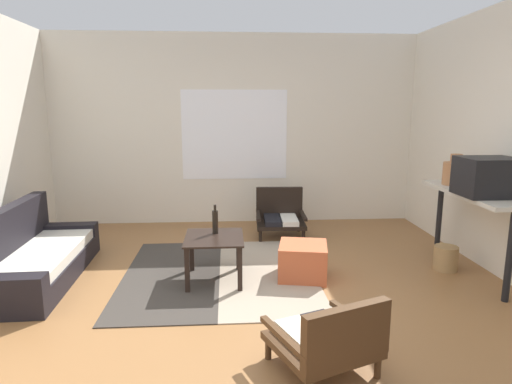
{
  "coord_description": "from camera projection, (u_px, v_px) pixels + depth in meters",
  "views": [
    {
      "loc": [
        -0.11,
        -3.35,
        1.69
      ],
      "look_at": [
        0.19,
        1.17,
        0.8
      ],
      "focal_mm": 30.69,
      "sensor_mm": 36.0,
      "label": 1
    }
  ],
  "objects": [
    {
      "name": "couch",
      "position": [
        33.0,
        259.0,
        4.29
      ],
      "size": [
        0.76,
        1.8,
        0.73
      ],
      "color": "black",
      "rests_on": "ground"
    },
    {
      "name": "console_shelf",
      "position": [
        473.0,
        202.0,
        4.34
      ],
      "size": [
        0.42,
        1.4,
        0.86
      ],
      "color": "beige",
      "rests_on": "ground"
    },
    {
      "name": "ottoman_orange",
      "position": [
        303.0,
        261.0,
        4.36
      ],
      "size": [
        0.55,
        0.55,
        0.35
      ],
      "primitive_type": "cube",
      "rotation": [
        0.0,
        0.0,
        -0.19
      ],
      "color": "#BC5633",
      "rests_on": "ground"
    },
    {
      "name": "clay_vase",
      "position": [
        455.0,
        172.0,
        4.66
      ],
      "size": [
        0.25,
        0.25,
        0.33
      ],
      "color": "#A87047",
      "rests_on": "console_shelf"
    },
    {
      "name": "area_rug",
      "position": [
        220.0,
        274.0,
        4.47
      ],
      "size": [
        1.93,
        2.11,
        0.01
      ],
      "color": "#38332D",
      "rests_on": "ground"
    },
    {
      "name": "ground_plane",
      "position": [
        243.0,
        315.0,
        3.61
      ],
      "size": [
        7.8,
        7.8,
        0.0
      ],
      "primitive_type": "plane",
      "color": "olive"
    },
    {
      "name": "coffee_table",
      "position": [
        214.0,
        245.0,
        4.25
      ],
      "size": [
        0.56,
        0.62,
        0.45
      ],
      "color": "black",
      "rests_on": "ground"
    },
    {
      "name": "crt_television",
      "position": [
        488.0,
        177.0,
        4.08
      ],
      "size": [
        0.5,
        0.43,
        0.36
      ],
      "color": "black",
      "rests_on": "console_shelf"
    },
    {
      "name": "far_wall_with_window",
      "position": [
        234.0,
        130.0,
        6.34
      ],
      "size": [
        5.6,
        0.13,
        2.7
      ],
      "color": "silver",
      "rests_on": "ground"
    },
    {
      "name": "armchair_by_window",
      "position": [
        280.0,
        215.0,
        5.81
      ],
      "size": [
        0.65,
        0.59,
        0.62
      ],
      "color": "black",
      "rests_on": "ground"
    },
    {
      "name": "armchair_striped_foreground",
      "position": [
        328.0,
        339.0,
        2.76
      ],
      "size": [
        0.78,
        0.76,
        0.54
      ],
      "color": "#472D19",
      "rests_on": "ground"
    },
    {
      "name": "glass_bottle",
      "position": [
        215.0,
        221.0,
        4.33
      ],
      "size": [
        0.06,
        0.06,
        0.29
      ],
      "color": "black",
      "rests_on": "coffee_table"
    },
    {
      "name": "wicker_basket",
      "position": [
        446.0,
        258.0,
        4.57
      ],
      "size": [
        0.24,
        0.24,
        0.26
      ],
      "primitive_type": "cylinder",
      "color": "#9E7A4C",
      "rests_on": "ground"
    }
  ]
}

